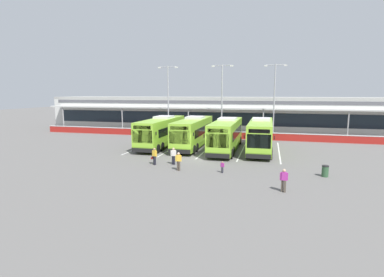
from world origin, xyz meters
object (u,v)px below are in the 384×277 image
(pedestrian_in_dark_coat, at_px, (284,180))
(coach_bus_centre, at_px, (226,135))
(pedestrian_child, at_px, (222,167))
(lamp_post_east, at_px, (274,96))
(pedestrian_with_handbag, at_px, (154,156))
(lamp_post_west, at_px, (168,96))
(pedestrian_near_bin, at_px, (179,161))
(coach_bus_leftmost, at_px, (162,132))
(pedestrian_approaching_bus, at_px, (173,155))
(lamp_post_centre, at_px, (222,96))
(coach_bus_right_centre, at_px, (261,136))
(litter_bin, at_px, (325,171))
(coach_bus_left_centre, at_px, (193,133))

(pedestrian_in_dark_coat, bearing_deg, coach_bus_centre, 112.94)
(coach_bus_centre, relative_size, pedestrian_in_dark_coat, 7.50)
(pedestrian_child, bearing_deg, lamp_post_east, 79.05)
(pedestrian_with_handbag, bearing_deg, lamp_post_west, 105.41)
(pedestrian_child, xyz_separation_m, pedestrian_near_bin, (-3.84, -0.18, 0.33))
(coach_bus_leftmost, bearing_deg, pedestrian_near_bin, -63.01)
(pedestrian_near_bin, distance_m, pedestrian_approaching_bus, 2.30)
(lamp_post_west, relative_size, lamp_post_east, 1.00)
(pedestrian_in_dark_coat, relative_size, lamp_post_centre, 0.15)
(coach_bus_centre, distance_m, lamp_post_west, 16.20)
(pedestrian_near_bin, xyz_separation_m, lamp_post_west, (-8.37, 21.51, 5.42))
(coach_bus_leftmost, xyz_separation_m, coach_bus_right_centre, (12.37, -0.07, 0.00))
(lamp_post_west, xyz_separation_m, lamp_post_east, (16.51, 0.92, 0.00))
(pedestrian_with_handbag, distance_m, litter_bin, 14.94)
(coach_bus_left_centre, relative_size, pedestrian_approaching_bus, 7.50)
(coach_bus_right_centre, xyz_separation_m, pedestrian_child, (-2.79, -11.03, -1.24))
(coach_bus_centre, distance_m, coach_bus_right_centre, 4.02)
(coach_bus_leftmost, distance_m, litter_bin, 20.56)
(pedestrian_with_handbag, distance_m, lamp_post_east, 24.28)
(coach_bus_leftmost, relative_size, pedestrian_in_dark_coat, 7.50)
(litter_bin, bearing_deg, coach_bus_centre, 135.12)
(lamp_post_centre, height_order, litter_bin, lamp_post_centre)
(pedestrian_child, height_order, pedestrian_near_bin, pedestrian_near_bin)
(coach_bus_centre, distance_m, litter_bin, 13.37)
(lamp_post_centre, bearing_deg, pedestrian_approaching_bus, -94.51)
(pedestrian_child, bearing_deg, pedestrian_with_handbag, 169.15)
(coach_bus_right_centre, xyz_separation_m, lamp_post_west, (-14.99, 10.30, 4.50))
(coach_bus_centre, distance_m, lamp_post_centre, 11.86)
(pedestrian_near_bin, distance_m, lamp_post_west, 23.70)
(pedestrian_child, relative_size, lamp_post_east, 0.09)
(coach_bus_leftmost, height_order, coach_bus_left_centre, same)
(pedestrian_near_bin, distance_m, lamp_post_east, 24.47)
(coach_bus_left_centre, xyz_separation_m, coach_bus_centre, (4.32, -1.15, 0.00))
(lamp_post_west, bearing_deg, lamp_post_east, 3.19)
(pedestrian_child, relative_size, pedestrian_approaching_bus, 0.62)
(coach_bus_leftmost, bearing_deg, coach_bus_left_centre, 5.58)
(coach_bus_right_centre, relative_size, lamp_post_east, 1.10)
(coach_bus_right_centre, distance_m, pedestrian_in_dark_coat, 15.03)
(coach_bus_leftmost, relative_size, pedestrian_approaching_bus, 7.50)
(coach_bus_right_centre, relative_size, pedestrian_with_handbag, 7.50)
(coach_bus_leftmost, distance_m, coach_bus_left_centre, 4.11)
(coach_bus_centre, bearing_deg, pedestrian_in_dark_coat, -67.06)
(pedestrian_in_dark_coat, height_order, pedestrian_child, pedestrian_in_dark_coat)
(coach_bus_right_centre, bearing_deg, pedestrian_with_handbag, -134.16)
(lamp_post_west, bearing_deg, coach_bus_right_centre, -34.48)
(coach_bus_leftmost, relative_size, lamp_post_centre, 1.10)
(coach_bus_left_centre, height_order, pedestrian_near_bin, coach_bus_left_centre)
(pedestrian_in_dark_coat, distance_m, pedestrian_near_bin, 9.40)
(lamp_post_centre, bearing_deg, pedestrian_with_handbag, -99.29)
(pedestrian_with_handbag, height_order, lamp_post_east, lamp_post_east)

